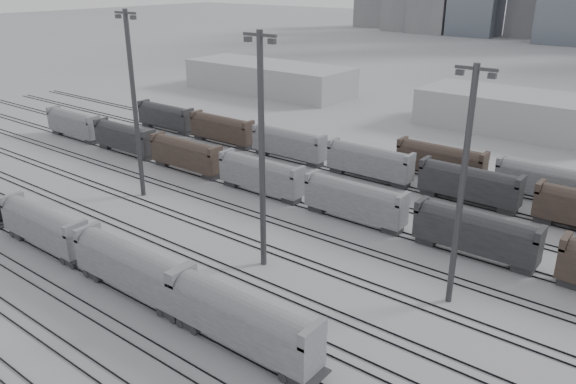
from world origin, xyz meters
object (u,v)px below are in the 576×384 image
Objects in this scene: hopper_car_c at (242,318)px; hopper_car_a at (44,225)px; hopper_car_b at (132,265)px; light_mast_c at (262,149)px.

hopper_car_a is at bearing 180.00° from hopper_car_c.
hopper_car_a is 0.95× the size of hopper_car_b.
hopper_car_c is (15.78, 0.00, 0.03)m from hopper_car_b.
hopper_car_a is 33.04m from hopper_car_c.
light_mast_c reaches higher than hopper_car_a.
hopper_car_a is at bearing -149.95° from light_mast_c.
hopper_car_c reaches higher than hopper_car_a.
hopper_car_c is 19.75m from light_mast_c.
hopper_car_c is at bearing 0.00° from hopper_car_a.
hopper_car_c is 0.60× the size of light_mast_c.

